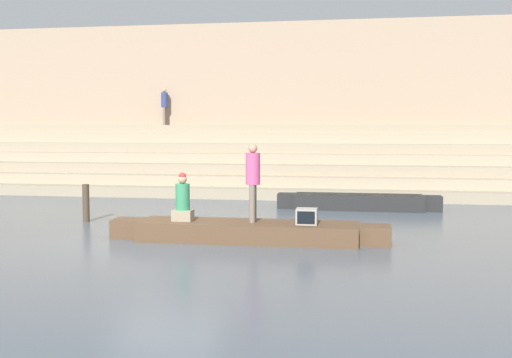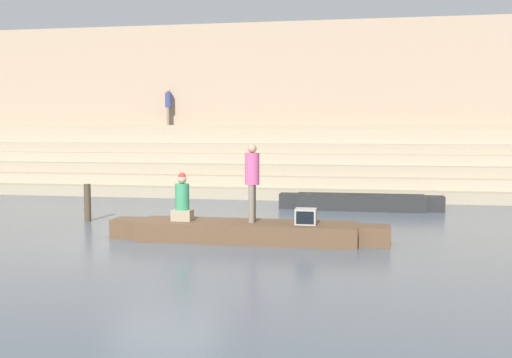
# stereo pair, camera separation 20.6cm
# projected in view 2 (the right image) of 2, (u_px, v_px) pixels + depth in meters

# --- Properties ---
(ground_plane) EXTENTS (120.00, 120.00, 0.00)m
(ground_plane) POSITION_uv_depth(u_px,v_px,m) (164.00, 239.00, 14.08)
(ground_plane) COLOR #4C5660
(ghat_steps) EXTENTS (36.00, 5.54, 2.76)m
(ghat_steps) POSITION_uv_depth(u_px,v_px,m) (253.00, 167.00, 25.30)
(ghat_steps) COLOR gray
(ghat_steps) RESTS_ON ground
(back_wall) EXTENTS (34.20, 1.28, 7.35)m
(back_wall) POSITION_uv_depth(u_px,v_px,m) (263.00, 106.00, 27.60)
(back_wall) COLOR tan
(back_wall) RESTS_ON ground
(rowboat_main) EXTENTS (6.51, 1.33, 0.45)m
(rowboat_main) POSITION_uv_depth(u_px,v_px,m) (247.00, 231.00, 13.88)
(rowboat_main) COLOR brown
(rowboat_main) RESTS_ON ground
(person_standing) EXTENTS (0.33, 0.33, 1.81)m
(person_standing) POSITION_uv_depth(u_px,v_px,m) (252.00, 177.00, 13.77)
(person_standing) COLOR #756656
(person_standing) RESTS_ON rowboat_main
(person_rowing) EXTENTS (0.47, 0.37, 1.14)m
(person_rowing) POSITION_uv_depth(u_px,v_px,m) (182.00, 201.00, 14.05)
(person_rowing) COLOR gray
(person_rowing) RESTS_ON rowboat_main
(tv_set) EXTENTS (0.47, 0.40, 0.36)m
(tv_set) POSITION_uv_depth(u_px,v_px,m) (306.00, 216.00, 13.49)
(tv_set) COLOR #9E998E
(tv_set) RESTS_ON rowboat_main
(moored_boat_shore) EXTENTS (5.20, 1.03, 0.48)m
(moored_boat_shore) POSITION_uv_depth(u_px,v_px,m) (360.00, 202.00, 19.21)
(moored_boat_shore) COLOR black
(moored_boat_shore) RESTS_ON ground
(mooring_post) EXTENTS (0.19, 0.19, 1.05)m
(mooring_post) POSITION_uv_depth(u_px,v_px,m) (88.00, 203.00, 16.79)
(mooring_post) COLOR #473828
(mooring_post) RESTS_ON ground
(person_on_steps) EXTENTS (0.31, 0.31, 1.67)m
(person_on_steps) POSITION_uv_depth(u_px,v_px,m) (169.00, 104.00, 27.37)
(person_on_steps) COLOR #756656
(person_on_steps) RESTS_ON ghat_steps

